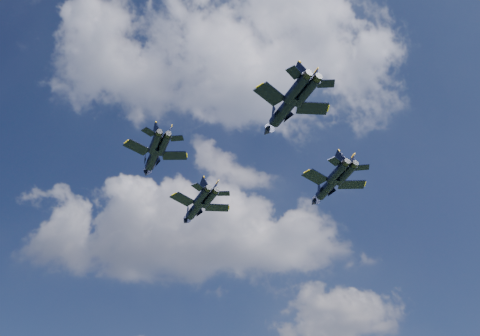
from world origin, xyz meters
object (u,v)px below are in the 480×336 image
object	(u,v)px
jet_lead	(195,209)
jet_left	(153,159)
jet_right	(327,188)
jet_slot	(283,111)

from	to	relation	value
jet_lead	jet_left	xyz separation A→B (m)	(-4.98, -21.40, -2.13)
jet_lead	jet_right	world-z (taller)	jet_right
jet_lead	jet_slot	size ratio (longest dim) A/B	0.99
jet_slot	jet_lead	bearing A→B (deg)	92.11
jet_right	jet_left	bearing A→B (deg)	-178.70
jet_left	jet_slot	size ratio (longest dim) A/B	0.87
jet_lead	jet_left	world-z (taller)	jet_lead
jet_lead	jet_slot	bearing A→B (deg)	-88.57
jet_lead	jet_slot	xyz separation A→B (m)	(18.11, -31.14, -0.49)
jet_slot	jet_left	bearing A→B (deg)	129.06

